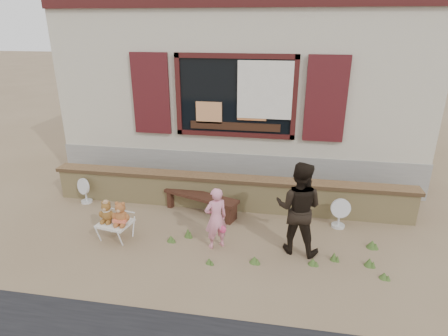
% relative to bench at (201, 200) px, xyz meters
% --- Properties ---
extents(ground, '(80.00, 80.00, 0.00)m').
position_rel_bench_xyz_m(ground, '(0.46, -0.67, -0.29)').
color(ground, brown).
rests_on(ground, ground).
extents(shopfront, '(8.04, 5.13, 4.00)m').
position_rel_bench_xyz_m(shopfront, '(0.46, 3.81, 1.71)').
color(shopfront, '#9F9480').
rests_on(shopfront, ground).
extents(brick_wall, '(7.10, 0.36, 0.67)m').
position_rel_bench_xyz_m(brick_wall, '(0.46, 0.33, 0.06)').
color(brick_wall, tan).
rests_on(brick_wall, ground).
extents(bench, '(1.54, 0.82, 0.39)m').
position_rel_bench_xyz_m(bench, '(0.00, 0.00, 0.00)').
color(bench, black).
rests_on(bench, ground).
extents(folding_chair, '(0.58, 0.54, 0.32)m').
position_rel_bench_xyz_m(folding_chair, '(-1.22, -1.15, 0.00)').
color(folding_chair, silver).
rests_on(folding_chair, ground).
extents(teddy_bear_left, '(0.31, 0.29, 0.38)m').
position_rel_bench_xyz_m(teddy_bear_left, '(-1.36, -1.12, 0.22)').
color(teddy_bear_left, brown).
rests_on(teddy_bear_left, folding_chair).
extents(teddy_bear_right, '(0.35, 0.31, 0.42)m').
position_rel_bench_xyz_m(teddy_bear_right, '(-1.08, -1.17, 0.24)').
color(teddy_bear_right, brown).
rests_on(teddy_bear_right, folding_chair).
extents(child, '(0.46, 0.42, 1.05)m').
position_rel_bench_xyz_m(child, '(0.51, -1.09, 0.24)').
color(child, pink).
rests_on(child, ground).
extents(adult, '(0.85, 0.73, 1.52)m').
position_rel_bench_xyz_m(adult, '(1.80, -0.97, 0.48)').
color(adult, black).
rests_on(adult, ground).
extents(fan_left, '(0.34, 0.24, 0.54)m').
position_rel_bench_xyz_m(fan_left, '(-2.43, 0.06, -0.02)').
color(fan_left, silver).
rests_on(fan_left, ground).
extents(fan_right, '(0.36, 0.24, 0.57)m').
position_rel_bench_xyz_m(fan_right, '(2.57, -0.09, -0.00)').
color(fan_right, silver).
rests_on(fan_right, ground).
extents(grass_tufts, '(3.48, 1.03, 0.16)m').
position_rel_bench_xyz_m(grass_tufts, '(1.82, -1.13, -0.22)').
color(grass_tufts, '#3F5C25').
rests_on(grass_tufts, ground).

